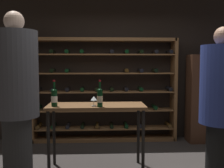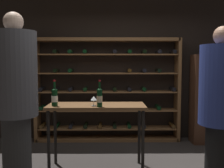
% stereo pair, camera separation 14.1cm
% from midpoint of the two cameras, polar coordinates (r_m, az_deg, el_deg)
% --- Properties ---
extents(back_wall, '(5.76, 0.10, 2.90)m').
position_cam_midpoint_polar(back_wall, '(5.30, 2.93, 3.84)').
color(back_wall, black).
rests_on(back_wall, ground).
extents(wine_rack, '(2.79, 0.32, 1.99)m').
position_cam_midpoint_polar(wine_rack, '(5.11, -0.30, -1.47)').
color(wine_rack, brown).
rests_on(wine_rack, ground).
extents(tasting_table, '(1.36, 0.54, 0.93)m').
position_cam_midpoint_polar(tasting_table, '(3.72, -2.29, -6.14)').
color(tasting_table, brown).
rests_on(tasting_table, ground).
extents(person_bystander_dark_jacket, '(0.50, 0.50, 2.08)m').
position_cam_midpoint_polar(person_bystander_dark_jacket, '(3.19, -19.00, -2.17)').
color(person_bystander_dark_jacket, '#313131').
rests_on(person_bystander_dark_jacket, ground).
extents(person_host_in_suit, '(0.49, 0.49, 1.91)m').
position_cam_midpoint_polar(person_host_in_suit, '(3.21, 23.70, -4.03)').
color(person_host_in_suit, black).
rests_on(person_host_in_suit, ground).
extents(display_cabinet, '(0.44, 0.36, 1.67)m').
position_cam_midpoint_polar(display_cabinet, '(5.28, 19.95, -3.09)').
color(display_cabinet, '#4C2D1E').
rests_on(display_cabinet, ground).
extents(wine_bottle_amber_reserve, '(0.08, 0.08, 0.36)m').
position_cam_midpoint_polar(wine_bottle_amber_reserve, '(3.49, -1.55, -2.87)').
color(wine_bottle_amber_reserve, black).
rests_on(wine_bottle_amber_reserve, tasting_table).
extents(wine_bottle_black_capsule, '(0.08, 0.08, 0.35)m').
position_cam_midpoint_polar(wine_bottle_black_capsule, '(3.62, -11.23, -2.74)').
color(wine_bottle_black_capsule, black).
rests_on(wine_bottle_black_capsule, tasting_table).
extents(wine_glass_stemmed_left, '(0.09, 0.09, 0.13)m').
position_cam_midpoint_polar(wine_glass_stemmed_left, '(3.58, -2.84, -3.18)').
color(wine_glass_stemmed_left, silver).
rests_on(wine_glass_stemmed_left, tasting_table).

